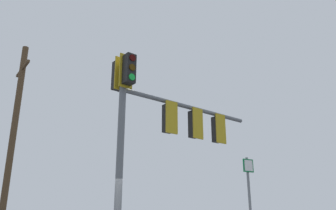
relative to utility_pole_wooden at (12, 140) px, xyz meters
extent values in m
cylinder|color=slate|center=(8.85, 0.02, -2.16)|extent=(0.20, 0.20, 5.85)
cylinder|color=slate|center=(8.99, 2.63, -0.02)|extent=(0.43, 5.22, 0.14)
cube|color=black|center=(8.55, 0.04, 0.53)|extent=(0.32, 0.32, 0.90)
cube|color=#B29319|center=(8.72, 0.03, 0.53)|extent=(0.06, 0.44, 1.04)
cylinder|color=#360503|center=(8.38, 0.05, 0.83)|extent=(0.04, 0.20, 0.20)
cylinder|color=#3C2703|center=(8.38, 0.05, 0.53)|extent=(0.04, 0.20, 0.20)
cylinder|color=green|center=(8.38, 0.05, 0.23)|extent=(0.04, 0.20, 0.20)
cube|color=black|center=(9.15, 0.01, 0.53)|extent=(0.32, 0.32, 0.90)
cube|color=#B29319|center=(8.98, 0.02, 0.53)|extent=(0.06, 0.44, 1.04)
cylinder|color=#360503|center=(9.31, 0.00, 0.83)|extent=(0.04, 0.20, 0.20)
cylinder|color=#3C2703|center=(9.31, 0.00, 0.53)|extent=(0.04, 0.20, 0.20)
cylinder|color=green|center=(9.31, 0.00, 0.23)|extent=(0.04, 0.20, 0.20)
cube|color=black|center=(8.94, 1.73, -0.57)|extent=(0.33, 0.33, 0.90)
cube|color=#B29319|center=(9.11, 1.71, -0.57)|extent=(0.09, 0.44, 1.04)
cylinder|color=#360503|center=(8.78, 1.74, -0.27)|extent=(0.05, 0.20, 0.20)
cylinder|color=#3C2703|center=(8.78, 1.74, -0.57)|extent=(0.05, 0.20, 0.20)
cylinder|color=green|center=(8.78, 1.74, -0.87)|extent=(0.05, 0.20, 0.20)
cube|color=black|center=(9.00, 2.83, -0.57)|extent=(0.31, 0.31, 0.90)
cube|color=#B29319|center=(9.17, 2.83, -0.57)|extent=(0.05, 0.44, 1.04)
cylinder|color=#360503|center=(8.84, 2.83, -0.27)|extent=(0.04, 0.20, 0.20)
cylinder|color=#3C2703|center=(8.84, 2.83, -0.57)|extent=(0.04, 0.20, 0.20)
cylinder|color=green|center=(8.84, 2.83, -0.87)|extent=(0.04, 0.20, 0.20)
cube|color=black|center=(9.07, 3.93, -0.57)|extent=(0.33, 0.33, 0.90)
cube|color=#B29319|center=(9.24, 3.92, -0.57)|extent=(0.08, 0.44, 1.04)
cylinder|color=#360503|center=(8.90, 3.95, -0.27)|extent=(0.05, 0.20, 0.20)
cylinder|color=#3C2703|center=(8.90, 3.95, -0.57)|extent=(0.05, 0.20, 0.20)
cylinder|color=green|center=(8.90, 3.95, -0.87)|extent=(0.05, 0.20, 0.20)
cylinder|color=#4C3823|center=(0.00, 0.00, -0.13)|extent=(0.30, 0.30, 9.90)
cube|color=#4C3823|center=(0.00, 0.00, 3.62)|extent=(2.25, 0.39, 0.12)
cube|color=#0C7238|center=(11.26, 2.51, -2.24)|extent=(0.11, 0.33, 0.35)
cube|color=white|center=(11.27, 2.51, -2.24)|extent=(0.07, 0.27, 0.29)
camera|label=1|loc=(16.86, -5.44, -3.73)|focal=37.90mm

